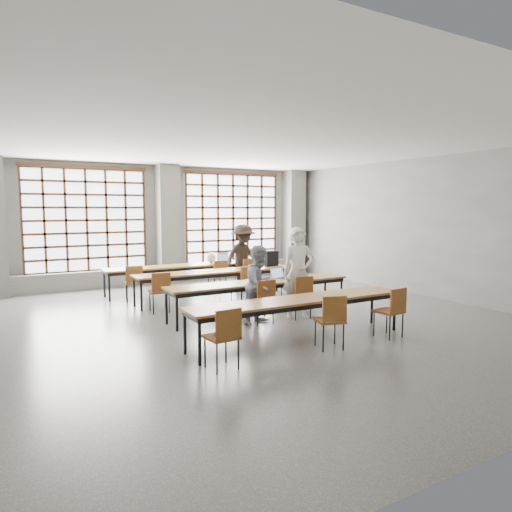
# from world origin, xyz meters

# --- Properties ---
(floor) EXTENTS (11.00, 11.00, 0.00)m
(floor) POSITION_xyz_m (0.00, 0.00, 0.00)
(floor) COLOR #494947
(floor) RESTS_ON ground
(ceiling) EXTENTS (11.00, 11.00, 0.00)m
(ceiling) POSITION_xyz_m (0.00, 0.00, 3.50)
(ceiling) COLOR silver
(ceiling) RESTS_ON floor
(wall_back) EXTENTS (10.00, 0.00, 10.00)m
(wall_back) POSITION_xyz_m (0.00, 5.50, 1.75)
(wall_back) COLOR #5A5A58
(wall_back) RESTS_ON floor
(wall_right) EXTENTS (0.00, 11.00, 11.00)m
(wall_right) POSITION_xyz_m (5.00, 0.00, 1.75)
(wall_right) COLOR #5A5A58
(wall_right) RESTS_ON floor
(column_mid) EXTENTS (0.60, 0.55, 3.50)m
(column_mid) POSITION_xyz_m (0.00, 5.22, 1.75)
(column_mid) COLOR #5B5B59
(column_mid) RESTS_ON floor
(column_right) EXTENTS (0.60, 0.55, 3.50)m
(column_right) POSITION_xyz_m (4.50, 5.22, 1.75)
(column_right) COLOR #5B5B59
(column_right) RESTS_ON floor
(window_left) EXTENTS (3.32, 0.12, 3.00)m
(window_left) POSITION_xyz_m (-2.25, 5.42, 1.90)
(window_left) COLOR white
(window_left) RESTS_ON wall_back
(window_right) EXTENTS (3.32, 0.12, 3.00)m
(window_right) POSITION_xyz_m (2.25, 5.42, 1.90)
(window_right) COLOR white
(window_right) RESTS_ON wall_back
(sill_ledge) EXTENTS (9.80, 0.35, 0.50)m
(sill_ledge) POSITION_xyz_m (0.00, 5.30, 0.25)
(sill_ledge) COLOR #5B5B59
(sill_ledge) RESTS_ON floor
(desk_row_a) EXTENTS (4.00, 0.70, 0.73)m
(desk_row_a) POSITION_xyz_m (-0.22, 3.60, 0.66)
(desk_row_a) COLOR brown
(desk_row_a) RESTS_ON floor
(desk_row_b) EXTENTS (4.00, 0.70, 0.73)m
(desk_row_b) POSITION_xyz_m (0.16, 2.17, 0.66)
(desk_row_b) COLOR brown
(desk_row_b) RESTS_ON floor
(desk_row_c) EXTENTS (4.00, 0.70, 0.73)m
(desk_row_c) POSITION_xyz_m (0.27, 0.24, 0.66)
(desk_row_c) COLOR brown
(desk_row_c) RESTS_ON floor
(desk_row_d) EXTENTS (4.00, 0.70, 0.73)m
(desk_row_d) POSITION_xyz_m (-0.07, -1.65, 0.66)
(desk_row_d) COLOR brown
(desk_row_d) RESTS_ON floor
(chair_back_left) EXTENTS (0.48, 0.49, 0.88)m
(chair_back_left) POSITION_xyz_m (-1.63, 2.97, 0.54)
(chair_back_left) COLOR brown
(chair_back_left) RESTS_ON floor
(chair_back_mid) EXTENTS (0.44, 0.45, 0.88)m
(chair_back_mid) POSITION_xyz_m (0.59, 2.97, 0.54)
(chair_back_mid) COLOR brown
(chair_back_mid) RESTS_ON floor
(chair_back_right) EXTENTS (0.51, 0.51, 0.88)m
(chair_back_right) POSITION_xyz_m (1.40, 2.97, 0.54)
(chair_back_right) COLOR brown
(chair_back_right) RESTS_ON floor
(chair_mid_left) EXTENTS (0.45, 0.46, 0.88)m
(chair_mid_left) POSITION_xyz_m (-1.45, 1.54, 0.54)
(chair_mid_left) COLOR maroon
(chair_mid_left) RESTS_ON floor
(chair_mid_centre) EXTENTS (0.51, 0.52, 0.88)m
(chair_mid_centre) POSITION_xyz_m (0.58, 1.54, 0.54)
(chair_mid_centre) COLOR brown
(chair_mid_centre) RESTS_ON floor
(chair_mid_right) EXTENTS (0.44, 0.44, 0.88)m
(chair_mid_right) POSITION_xyz_m (1.95, 1.54, 0.54)
(chair_mid_right) COLOR brown
(chair_mid_right) RESTS_ON floor
(chair_front_left) EXTENTS (0.42, 0.43, 0.88)m
(chair_front_left) POSITION_xyz_m (-0.03, -0.39, 0.54)
(chair_front_left) COLOR brown
(chair_front_left) RESTS_ON floor
(chair_front_right) EXTENTS (0.47, 0.48, 0.88)m
(chair_front_right) POSITION_xyz_m (0.86, -0.39, 0.54)
(chair_front_right) COLOR brown
(chair_front_right) RESTS_ON floor
(chair_near_left) EXTENTS (0.45, 0.46, 0.88)m
(chair_near_left) POSITION_xyz_m (-1.76, -2.28, 0.54)
(chair_near_left) COLOR brown
(chair_near_left) RESTS_ON floor
(chair_near_mid) EXTENTS (0.52, 0.52, 0.88)m
(chair_near_mid) POSITION_xyz_m (0.11, -2.28, 0.54)
(chair_near_mid) COLOR brown
(chair_near_mid) RESTS_ON floor
(chair_near_right) EXTENTS (0.46, 0.46, 0.88)m
(chair_near_right) POSITION_xyz_m (1.44, -2.28, 0.54)
(chair_near_right) COLOR brown
(chair_near_right) RESTS_ON floor
(student_male) EXTENTS (0.77, 0.61, 1.85)m
(student_male) POSITION_xyz_m (0.87, -0.26, 0.93)
(student_male) COLOR white
(student_male) RESTS_ON floor
(student_female) EXTENTS (0.89, 0.79, 1.52)m
(student_female) POSITION_xyz_m (-0.03, -0.26, 0.76)
(student_female) COLOR #18224A
(student_female) RESTS_ON floor
(student_back) EXTENTS (1.27, 0.89, 1.79)m
(student_back) POSITION_xyz_m (1.38, 3.10, 0.90)
(student_back) COLOR black
(student_back) RESTS_ON floor
(laptop_front) EXTENTS (0.41, 0.37, 0.26)m
(laptop_front) POSITION_xyz_m (0.81, 0.35, 0.79)
(laptop_front) COLOR #B2B2B7
(laptop_front) RESTS_ON desk_row_c
(laptop_back) EXTENTS (0.40, 0.36, 0.26)m
(laptop_back) POSITION_xyz_m (1.13, 3.71, 0.79)
(laptop_back) COLOR #AAAAAE
(laptop_back) RESTS_ON desk_row_a
(mouse) EXTENTS (0.11, 0.08, 0.04)m
(mouse) POSITION_xyz_m (1.22, 0.22, 0.75)
(mouse) COLOR white
(mouse) RESTS_ON desk_row_c
(green_box) EXTENTS (0.26, 0.13, 0.09)m
(green_box) POSITION_xyz_m (0.22, 0.32, 0.78)
(green_box) COLOR #2C862E
(green_box) RESTS_ON desk_row_c
(phone) EXTENTS (0.13, 0.07, 0.01)m
(phone) POSITION_xyz_m (0.45, 0.14, 0.74)
(phone) COLOR black
(phone) RESTS_ON desk_row_c
(paper_sheet_a) EXTENTS (0.34, 0.28, 0.00)m
(paper_sheet_a) POSITION_xyz_m (-0.44, 2.22, 0.73)
(paper_sheet_a) COLOR silver
(paper_sheet_a) RESTS_ON desk_row_b
(paper_sheet_b) EXTENTS (0.35, 0.29, 0.00)m
(paper_sheet_b) POSITION_xyz_m (-0.14, 2.12, 0.73)
(paper_sheet_b) COLOR silver
(paper_sheet_b) RESTS_ON desk_row_b
(paper_sheet_c) EXTENTS (0.32, 0.25, 0.00)m
(paper_sheet_c) POSITION_xyz_m (0.26, 2.17, 0.73)
(paper_sheet_c) COLOR white
(paper_sheet_c) RESTS_ON desk_row_b
(backpack) EXTENTS (0.35, 0.25, 0.40)m
(backpack) POSITION_xyz_m (1.76, 2.22, 0.93)
(backpack) COLOR black
(backpack) RESTS_ON desk_row_b
(plastic_bag) EXTENTS (0.28, 0.24, 0.29)m
(plastic_bag) POSITION_xyz_m (0.68, 3.65, 0.87)
(plastic_bag) COLOR white
(plastic_bag) RESTS_ON desk_row_a
(red_pouch) EXTENTS (0.22, 0.15, 0.06)m
(red_pouch) POSITION_xyz_m (-1.77, -2.20, 0.50)
(red_pouch) COLOR #AB1528
(red_pouch) RESTS_ON chair_near_left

